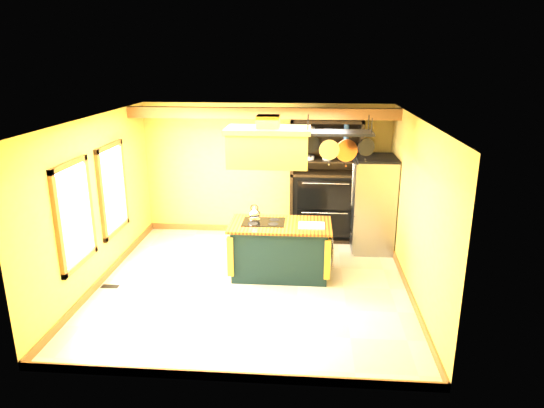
# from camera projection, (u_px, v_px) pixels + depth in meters

# --- Properties ---
(floor) EXTENTS (5.00, 5.00, 0.00)m
(floor) POSITION_uv_depth(u_px,v_px,m) (253.00, 284.00, 7.95)
(floor) COLOR beige
(floor) RESTS_ON ground
(ceiling) EXTENTS (5.00, 5.00, 0.00)m
(ceiling) POSITION_uv_depth(u_px,v_px,m) (251.00, 119.00, 7.16)
(ceiling) COLOR white
(ceiling) RESTS_ON wall_back
(wall_back) EXTENTS (5.00, 0.02, 2.70)m
(wall_back) POSITION_uv_depth(u_px,v_px,m) (266.00, 170.00, 9.94)
(wall_back) COLOR #DCAC50
(wall_back) RESTS_ON floor
(wall_front) EXTENTS (5.00, 0.02, 2.70)m
(wall_front) POSITION_uv_depth(u_px,v_px,m) (224.00, 274.00, 5.17)
(wall_front) COLOR #DCAC50
(wall_front) RESTS_ON floor
(wall_left) EXTENTS (0.02, 5.00, 2.70)m
(wall_left) POSITION_uv_depth(u_px,v_px,m) (97.00, 202.00, 7.74)
(wall_left) COLOR #DCAC50
(wall_left) RESTS_ON floor
(wall_right) EXTENTS (0.02, 5.00, 2.70)m
(wall_right) POSITION_uv_depth(u_px,v_px,m) (415.00, 209.00, 7.37)
(wall_right) COLOR #DCAC50
(wall_right) RESTS_ON floor
(ceiling_beam) EXTENTS (5.00, 0.15, 0.20)m
(ceiling_beam) POSITION_uv_depth(u_px,v_px,m) (262.00, 113.00, 8.81)
(ceiling_beam) COLOR olive
(ceiling_beam) RESTS_ON ceiling
(window_near) EXTENTS (0.06, 1.06, 1.56)m
(window_near) POSITION_uv_depth(u_px,v_px,m) (75.00, 215.00, 6.96)
(window_near) COLOR olive
(window_near) RESTS_ON wall_left
(window_far) EXTENTS (0.06, 1.06, 1.56)m
(window_far) POSITION_uv_depth(u_px,v_px,m) (113.00, 189.00, 8.30)
(window_far) COLOR olive
(window_far) RESTS_ON wall_left
(kitchen_island) EXTENTS (1.69, 0.94, 1.11)m
(kitchen_island) POSITION_uv_depth(u_px,v_px,m) (280.00, 249.00, 8.17)
(kitchen_island) COLOR #132A2C
(kitchen_island) RESTS_ON floor
(range_hood) EXTENTS (1.34, 0.76, 0.80)m
(range_hood) POSITION_uv_depth(u_px,v_px,m) (268.00, 145.00, 7.67)
(range_hood) COLOR #B1892C
(range_hood) RESTS_ON ceiling
(pot_rack) EXTENTS (1.13, 0.53, 0.74)m
(pot_rack) POSITION_uv_depth(u_px,v_px,m) (339.00, 139.00, 7.56)
(pot_rack) COLOR black
(pot_rack) RESTS_ON ceiling
(refrigerator) EXTENTS (0.77, 0.90, 1.77)m
(refrigerator) POSITION_uv_depth(u_px,v_px,m) (373.00, 206.00, 9.20)
(refrigerator) COLOR gray
(refrigerator) RESTS_ON floor
(hutch) EXTENTS (1.38, 0.62, 2.44)m
(hutch) POSITION_uv_depth(u_px,v_px,m) (325.00, 194.00, 9.72)
(hutch) COLOR black
(hutch) RESTS_ON floor
(floor_register) EXTENTS (0.28, 0.12, 0.01)m
(floor_register) POSITION_uv_depth(u_px,v_px,m) (110.00, 286.00, 7.86)
(floor_register) COLOR black
(floor_register) RESTS_ON floor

